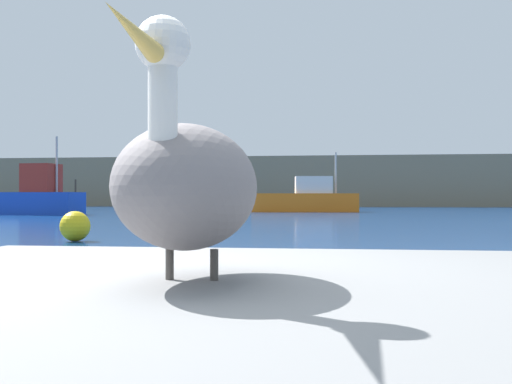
{
  "coord_description": "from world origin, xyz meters",
  "views": [
    {
      "loc": [
        1.34,
        -2.63,
        1.02
      ],
      "look_at": [
        -1.43,
        17.58,
        1.16
      ],
      "focal_mm": 45.36,
      "sensor_mm": 36.0,
      "label": 1
    }
  ],
  "objects_px": {
    "pelican": "(188,183)",
    "fishing_boat_blue": "(29,198)",
    "fishing_boat_orange": "(306,199)",
    "mooring_buoy": "(75,226)"
  },
  "relations": [
    {
      "from": "pelican",
      "to": "fishing_boat_blue",
      "type": "xyz_separation_m",
      "value": [
        -16.95,
        31.89,
        -0.12
      ]
    },
    {
      "from": "fishing_boat_blue",
      "to": "mooring_buoy",
      "type": "distance_m",
      "value": 23.22
    },
    {
      "from": "fishing_boat_blue",
      "to": "pelican",
      "type": "bearing_deg",
      "value": -56.6
    },
    {
      "from": "fishing_boat_orange",
      "to": "mooring_buoy",
      "type": "height_order",
      "value": "fishing_boat_orange"
    },
    {
      "from": "pelican",
      "to": "fishing_boat_orange",
      "type": "relative_size",
      "value": 0.18
    },
    {
      "from": "fishing_boat_orange",
      "to": "mooring_buoy",
      "type": "bearing_deg",
      "value": -104.73
    },
    {
      "from": "pelican",
      "to": "fishing_boat_blue",
      "type": "height_order",
      "value": "fishing_boat_blue"
    },
    {
      "from": "pelican",
      "to": "fishing_boat_blue",
      "type": "distance_m",
      "value": 36.11
    },
    {
      "from": "fishing_boat_orange",
      "to": "fishing_boat_blue",
      "type": "bearing_deg",
      "value": -158.57
    },
    {
      "from": "pelican",
      "to": "mooring_buoy",
      "type": "bearing_deg",
      "value": -154.51
    }
  ]
}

